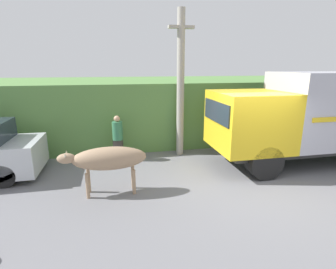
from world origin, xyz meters
TOP-DOWN VIEW (x-y plane):
  - ground_plane at (0.00, 0.00)m, footprint 60.00×60.00m
  - hillside_embankment at (0.00, 6.85)m, footprint 32.00×6.62m
  - cargo_truck at (3.05, 1.31)m, footprint 7.33×2.24m
  - brown_cow at (-4.06, 0.40)m, footprint 2.21×0.60m
  - pedestrian_on_hill at (-3.76, 2.96)m, footprint 0.46×0.46m
  - utility_pole at (-1.45, 3.14)m, footprint 0.90×0.27m

SIDE VIEW (x-z plane):
  - ground_plane at x=0.00m, z-range 0.00..0.00m
  - pedestrian_on_hill at x=-3.76m, z-range 0.07..1.67m
  - brown_cow at x=-4.06m, z-range 0.32..1.59m
  - hillside_embankment at x=0.00m, z-range 0.00..2.62m
  - cargo_truck at x=3.05m, z-range 0.18..3.24m
  - utility_pole at x=-1.45m, z-range 0.10..5.25m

